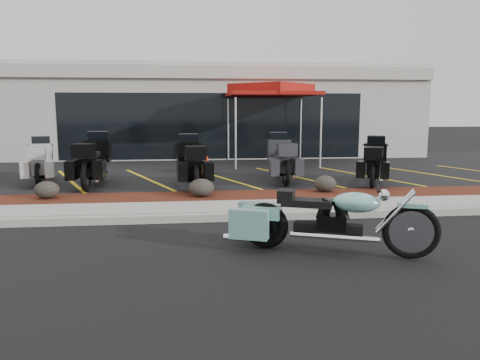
{
  "coord_description": "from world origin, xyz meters",
  "views": [
    {
      "loc": [
        -0.98,
        -8.14,
        2.22
      ],
      "look_at": [
        0.04,
        1.2,
        0.76
      ],
      "focal_mm": 35.0,
      "sensor_mm": 36.0,
      "label": 1
    }
  ],
  "objects": [
    {
      "name": "popup_canopy",
      "position": [
        2.06,
        9.01,
        2.82
      ],
      "size": [
        3.66,
        3.66,
        2.94
      ],
      "rotation": [
        0.0,
        0.0,
        0.18
      ],
      "color": "silver",
      "rests_on": "upper_lot"
    },
    {
      "name": "dealership_building",
      "position": [
        0.0,
        14.47,
        2.01
      ],
      "size": [
        18.0,
        8.16,
        4.0
      ],
      "color": "#A69F96",
      "rests_on": "ground"
    },
    {
      "name": "touring_white",
      "position": [
        -5.26,
        5.98,
        0.78
      ],
      "size": [
        1.27,
        2.29,
        1.26
      ],
      "primitive_type": null,
      "rotation": [
        0.0,
        0.0,
        1.79
      ],
      "color": "beige",
      "rests_on": "upper_lot"
    },
    {
      "name": "boulder_left",
      "position": [
        -4.24,
        2.84,
        0.36
      ],
      "size": [
        0.56,
        0.47,
        0.4
      ],
      "primitive_type": "ellipsoid",
      "color": "black",
      "rests_on": "mulch_bed"
    },
    {
      "name": "boulder_right",
      "position": [
        2.36,
        2.99,
        0.36
      ],
      "size": [
        0.57,
        0.47,
        0.4
      ],
      "primitive_type": "ellipsoid",
      "color": "black",
      "rests_on": "mulch_bed"
    },
    {
      "name": "traffic_cone",
      "position": [
        -0.37,
        7.68,
        0.38
      ],
      "size": [
        0.42,
        0.42,
        0.46
      ],
      "primitive_type": "cone",
      "rotation": [
        0.0,
        0.0,
        -0.35
      ],
      "color": "#FF2908",
      "rests_on": "upper_lot"
    },
    {
      "name": "touring_black_rear",
      "position": [
        4.38,
        4.81,
        0.79
      ],
      "size": [
        1.68,
        2.36,
        1.28
      ],
      "primitive_type": null,
      "rotation": [
        0.0,
        0.0,
        1.15
      ],
      "color": "black",
      "rests_on": "upper_lot"
    },
    {
      "name": "boulder_mid",
      "position": [
        -0.71,
        2.66,
        0.37
      ],
      "size": [
        0.6,
        0.5,
        0.42
      ],
      "primitive_type": "ellipsoid",
      "color": "black",
      "rests_on": "mulch_bed"
    },
    {
      "name": "ground",
      "position": [
        0.0,
        0.0,
        0.0
      ],
      "size": [
        90.0,
        90.0,
        0.0
      ],
      "primitive_type": "plane",
      "color": "black",
      "rests_on": "ground"
    },
    {
      "name": "touring_black_mid",
      "position": [
        -0.99,
        4.96,
        0.83
      ],
      "size": [
        1.1,
        2.42,
        1.37
      ],
      "primitive_type": null,
      "rotation": [
        0.0,
        0.0,
        1.66
      ],
      "color": "black",
      "rests_on": "upper_lot"
    },
    {
      "name": "upper_lot",
      "position": [
        0.0,
        8.2,
        0.07
      ],
      "size": [
        26.0,
        9.6,
        0.15
      ],
      "primitive_type": "cube",
      "color": "black",
      "rests_on": "ground"
    },
    {
      "name": "curb",
      "position": [
        0.0,
        0.9,
        0.07
      ],
      "size": [
        24.0,
        0.25,
        0.15
      ],
      "primitive_type": "cube",
      "color": "gray",
      "rests_on": "ground"
    },
    {
      "name": "mulch_bed",
      "position": [
        0.0,
        2.8,
        0.08
      ],
      "size": [
        24.0,
        1.2,
        0.16
      ],
      "primitive_type": "cube",
      "color": "#390D0D",
      "rests_on": "ground"
    },
    {
      "name": "touring_black_front",
      "position": [
        -3.54,
        5.47,
        0.86
      ],
      "size": [
        0.94,
        2.45,
        1.42
      ],
      "primitive_type": null,
      "rotation": [
        0.0,
        0.0,
        1.57
      ],
      "color": "black",
      "rests_on": "upper_lot"
    },
    {
      "name": "touring_grey",
      "position": [
        1.68,
        5.6,
        0.83
      ],
      "size": [
        1.03,
        2.39,
        1.36
      ],
      "primitive_type": null,
      "rotation": [
        0.0,
        0.0,
        1.51
      ],
      "color": "#323238",
      "rests_on": "upper_lot"
    },
    {
      "name": "hero_cruiser",
      "position": [
        2.23,
        -1.81,
        0.55
      ],
      "size": [
        3.17,
        1.87,
        1.09
      ],
      "primitive_type": null,
      "rotation": [
        0.0,
        0.0,
        -0.38
      ],
      "color": "#7BC0B5",
      "rests_on": "ground"
    },
    {
      "name": "sidewalk",
      "position": [
        0.0,
        1.6,
        0.07
      ],
      "size": [
        24.0,
        1.2,
        0.15
      ],
      "primitive_type": "cube",
      "color": "gray",
      "rests_on": "ground"
    }
  ]
}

